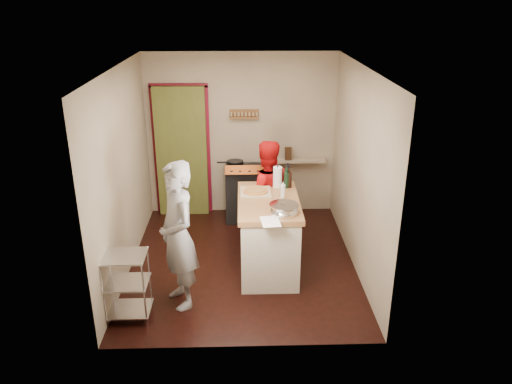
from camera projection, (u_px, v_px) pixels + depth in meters
floor at (243, 262)px, 6.81m from camera, size 3.50×3.50×0.00m
back_wall at (202, 145)px, 8.02m from camera, size 3.00×0.44×2.60m
left_wall at (123, 173)px, 6.28m from camera, size 0.04×3.50×2.60m
right_wall at (359, 171)px, 6.37m from camera, size 0.04×3.50×2.60m
ceiling at (240, 67)px, 5.84m from camera, size 3.00×3.50×0.02m
stove at (245, 192)px, 7.97m from camera, size 0.60×0.63×1.00m
wire_shelving at (127, 283)px, 5.50m from camera, size 0.48×0.40×0.80m
island at (268, 233)px, 6.47m from camera, size 0.77×1.46×1.30m
person_stripe at (178, 236)px, 5.61m from camera, size 0.66×0.76×1.75m
person_red at (266, 194)px, 7.01m from camera, size 0.84×0.70×1.56m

